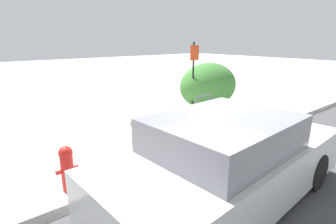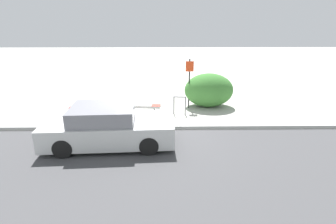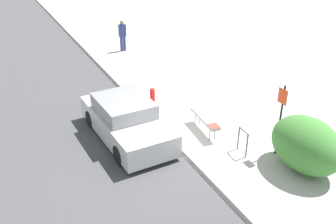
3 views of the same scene
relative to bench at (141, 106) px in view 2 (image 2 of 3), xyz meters
name	(u,v)px [view 2 (image 2 of 3)]	position (x,y,z in m)	size (l,w,h in m)	color
ground_plane	(144,129)	(0.24, -1.26, -0.50)	(60.00, 60.00, 0.00)	#ADAAA3
curb	(144,127)	(0.24, -1.26, -0.43)	(60.00, 0.20, 0.13)	#B7B7B2
bench	(141,106)	(0.00, 0.00, 0.00)	(1.73, 0.51, 0.57)	gray
bike_rack	(180,103)	(1.68, 0.34, 0.00)	(0.55, 0.10, 0.83)	#515156
sign_post	(189,79)	(2.16, 1.26, 0.89)	(0.36, 0.08, 2.30)	black
fire_hydrant	(72,115)	(-2.64, -0.79, -0.09)	(0.36, 0.22, 0.77)	red
shrub_hedge	(209,90)	(3.12, 1.46, 0.30)	(2.31, 1.61, 1.59)	#3D7A33
parked_car_near	(108,127)	(-0.86, -2.54, 0.13)	(4.29, 1.98, 1.34)	black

